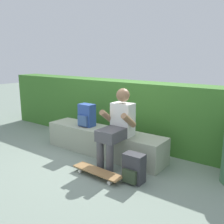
{
  "coord_description": "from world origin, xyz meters",
  "views": [
    {
      "loc": [
        2.62,
        -3.0,
        1.68
      ],
      "look_at": [
        0.05,
        0.47,
        0.72
      ],
      "focal_mm": 40.71,
      "sensor_mm": 36.0,
      "label": 1
    }
  ],
  "objects_px": {
    "backpack_on_ground": "(134,169)",
    "person_skater": "(117,125)",
    "bench_main": "(104,141)",
    "skateboard_near_person": "(97,172)",
    "backpack_on_bench": "(87,115)"
  },
  "relations": [
    {
      "from": "bench_main",
      "to": "skateboard_near_person",
      "type": "height_order",
      "value": "bench_main"
    },
    {
      "from": "backpack_on_bench",
      "to": "backpack_on_ground",
      "type": "distance_m",
      "value": 1.52
    },
    {
      "from": "skateboard_near_person",
      "to": "backpack_on_bench",
      "type": "distance_m",
      "value": 1.25
    },
    {
      "from": "skateboard_near_person",
      "to": "backpack_on_ground",
      "type": "xyz_separation_m",
      "value": [
        0.49,
        0.17,
        0.12
      ]
    },
    {
      "from": "bench_main",
      "to": "backpack_on_bench",
      "type": "bearing_deg",
      "value": -178.56
    },
    {
      "from": "person_skater",
      "to": "backpack_on_ground",
      "type": "height_order",
      "value": "person_skater"
    },
    {
      "from": "bench_main",
      "to": "backpack_on_ground",
      "type": "distance_m",
      "value": 1.12
    },
    {
      "from": "person_skater",
      "to": "backpack_on_ground",
      "type": "bearing_deg",
      "value": -33.9
    },
    {
      "from": "backpack_on_ground",
      "to": "person_skater",
      "type": "bearing_deg",
      "value": 146.1
    },
    {
      "from": "bench_main",
      "to": "backpack_on_bench",
      "type": "xyz_separation_m",
      "value": [
        -0.38,
        -0.01,
        0.42
      ]
    },
    {
      "from": "skateboard_near_person",
      "to": "backpack_on_bench",
      "type": "height_order",
      "value": "backpack_on_bench"
    },
    {
      "from": "bench_main",
      "to": "backpack_on_ground",
      "type": "height_order",
      "value": "bench_main"
    },
    {
      "from": "person_skater",
      "to": "backpack_on_ground",
      "type": "distance_m",
      "value": 0.77
    },
    {
      "from": "backpack_on_bench",
      "to": "skateboard_near_person",
      "type": "bearing_deg",
      "value": -40.64
    },
    {
      "from": "person_skater",
      "to": "skateboard_near_person",
      "type": "relative_size",
      "value": 1.48
    }
  ]
}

